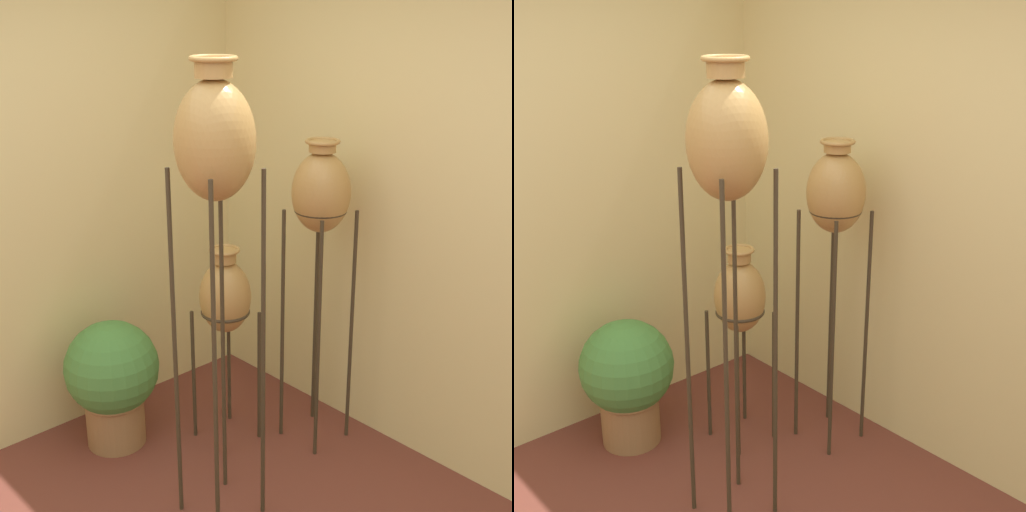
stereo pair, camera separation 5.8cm
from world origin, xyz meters
TOP-DOWN VIEW (x-y plane):
  - wall_right at (1.75, 0.00)m, footprint 0.06×7.45m
  - vase_stand_tall at (0.65, 0.54)m, footprint 0.33×0.33m
  - vase_stand_medium at (1.44, 0.67)m, footprint 0.30×0.30m
  - vase_stand_short at (1.07, 0.99)m, footprint 0.27×0.27m
  - potted_plant at (0.59, 1.36)m, footprint 0.50×0.50m

SIDE VIEW (x-z plane):
  - potted_plant at x=0.59m, z-range 0.04..0.75m
  - vase_stand_short at x=1.07m, z-range 0.28..1.39m
  - wall_right at x=1.75m, z-range 0.00..2.70m
  - vase_stand_medium at x=1.44m, z-range 0.53..2.20m
  - vase_stand_tall at x=0.65m, z-range 0.69..2.79m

